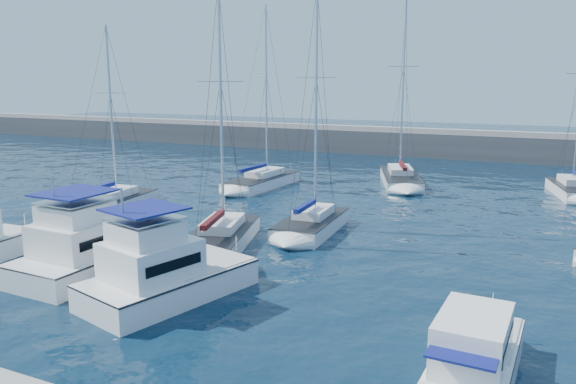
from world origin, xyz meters
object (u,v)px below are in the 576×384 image
at_px(sailboat_mid_b, 220,238).
at_px(sailboat_back_c, 574,189).
at_px(motor_yacht_stbd_inner, 163,275).
at_px(motor_yacht_port_inner, 92,250).
at_px(sailboat_back_a, 262,181).
at_px(sailboat_back_b, 400,178).
at_px(motor_yacht_stbd_outer, 473,364).
at_px(sailboat_mid_a, 110,204).
at_px(sailboat_mid_c, 311,224).

distance_m(sailboat_mid_b, sailboat_back_c, 31.55).
distance_m(motor_yacht_stbd_inner, sailboat_mid_b, 8.21).
bearing_deg(motor_yacht_port_inner, sailboat_mid_b, 63.18).
bearing_deg(sailboat_back_a, motor_yacht_stbd_inner, -68.02).
height_order(motor_yacht_stbd_inner, sailboat_back_b, sailboat_back_b).
xyz_separation_m(motor_yacht_port_inner, sailboat_mid_b, (3.52, 6.46, -0.61)).
bearing_deg(motor_yacht_stbd_outer, sailboat_mid_a, 154.69).
bearing_deg(sailboat_back_b, motor_yacht_stbd_inner, -114.00).
bearing_deg(sailboat_back_a, motor_yacht_stbd_outer, -47.94).
relative_size(sailboat_mid_c, sailboat_back_c, 0.96).
distance_m(motor_yacht_stbd_inner, motor_yacht_stbd_outer, 13.58).
height_order(motor_yacht_stbd_outer, sailboat_back_c, sailboat_back_c).
bearing_deg(motor_yacht_stbd_outer, sailboat_back_c, 86.07).
height_order(sailboat_mid_a, sailboat_back_b, sailboat_back_b).
height_order(motor_yacht_stbd_outer, sailboat_mid_c, sailboat_mid_c).
bearing_deg(motor_yacht_port_inner, sailboat_back_b, 77.18).
bearing_deg(sailboat_mid_c, sailboat_mid_b, -128.51).
distance_m(motor_yacht_stbd_inner, sailboat_back_c, 37.21).
height_order(motor_yacht_port_inner, motor_yacht_stbd_inner, same).
bearing_deg(sailboat_back_c, sailboat_back_a, -176.59).
relative_size(motor_yacht_stbd_inner, sailboat_mid_b, 0.55).
relative_size(sailboat_mid_c, sailboat_back_b, 0.90).
height_order(motor_yacht_stbd_inner, sailboat_back_c, sailboat_back_c).
bearing_deg(sailboat_back_b, sailboat_back_a, -167.35).
xyz_separation_m(motor_yacht_port_inner, sailboat_mid_c, (7.13, 11.61, -0.58)).
relative_size(motor_yacht_port_inner, motor_yacht_stbd_outer, 1.31).
relative_size(sailboat_mid_b, sailboat_back_a, 0.93).
bearing_deg(motor_yacht_stbd_inner, motor_yacht_stbd_outer, 6.01).
bearing_deg(motor_yacht_stbd_inner, sailboat_back_a, 123.24).
height_order(motor_yacht_stbd_outer, sailboat_back_b, sailboat_back_b).
height_order(motor_yacht_port_inner, motor_yacht_stbd_outer, motor_yacht_port_inner).
bearing_deg(motor_yacht_stbd_outer, motor_yacht_port_inner, 171.45).
height_order(motor_yacht_stbd_inner, sailboat_mid_a, sailboat_mid_a).
bearing_deg(sailboat_mid_c, sailboat_back_b, 83.71).
bearing_deg(sailboat_mid_b, motor_yacht_stbd_inner, -92.32).
relative_size(sailboat_back_b, sailboat_back_c, 1.07).
bearing_deg(sailboat_mid_c, motor_yacht_stbd_outer, -55.68).
relative_size(sailboat_back_a, sailboat_back_b, 0.94).
bearing_deg(sailboat_mid_a, motor_yacht_port_inner, -57.66).
distance_m(sailboat_mid_a, sailboat_back_c, 37.66).
xyz_separation_m(motor_yacht_port_inner, sailboat_back_a, (-2.95, 23.98, -0.60)).
relative_size(motor_yacht_port_inner, sailboat_back_c, 0.55).
bearing_deg(sailboat_mid_a, sailboat_back_b, 43.26).
height_order(motor_yacht_port_inner, sailboat_mid_a, sailboat_mid_a).
bearing_deg(motor_yacht_port_inner, motor_yacht_stbd_inner, -13.23).
bearing_deg(sailboat_back_c, motor_yacht_stbd_inner, -130.49).
distance_m(motor_yacht_stbd_outer, sailboat_back_a, 35.18).
relative_size(sailboat_mid_b, sailboat_back_b, 0.88).
xyz_separation_m(sailboat_mid_a, sailboat_back_c, (31.44, 20.73, 0.04)).
height_order(sailboat_mid_a, sailboat_back_c, sailboat_back_c).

